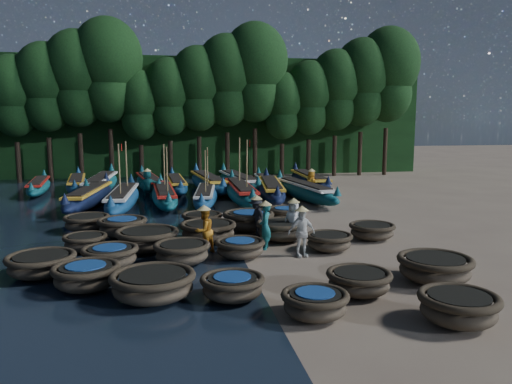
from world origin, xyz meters
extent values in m
plane|color=#7C6E5B|center=(0.00, 0.00, 0.00)|extent=(120.00, 120.00, 0.00)
cube|color=black|center=(0.00, 23.50, 5.00)|extent=(40.00, 3.00, 10.00)
ellipsoid|color=brown|center=(0.95, -9.23, 0.31)|extent=(1.69, 1.69, 0.61)
torus|color=#3A3122|center=(0.95, -9.23, 0.60)|extent=(1.74, 1.74, 0.19)
cylinder|color=black|center=(0.95, -9.23, 0.63)|extent=(1.30, 1.30, 0.06)
cylinder|color=navy|center=(0.95, -9.23, 0.67)|extent=(1.00, 1.00, 0.04)
ellipsoid|color=brown|center=(4.25, -10.24, 0.35)|extent=(2.13, 2.13, 0.70)
torus|color=#3A3122|center=(4.25, -10.24, 0.68)|extent=(1.97, 1.97, 0.21)
cylinder|color=black|center=(4.25, -10.24, 0.72)|extent=(1.48, 1.48, 0.06)
ellipsoid|color=brown|center=(-5.00, -6.03, 0.34)|extent=(2.41, 2.41, 0.67)
torus|color=#3A3122|center=(-5.00, -6.03, 0.65)|extent=(1.98, 1.98, 0.20)
cylinder|color=black|center=(-5.00, -6.03, 0.69)|extent=(1.49, 1.49, 0.06)
cylinder|color=navy|center=(-5.00, -6.03, 0.74)|extent=(1.15, 1.15, 0.04)
ellipsoid|color=brown|center=(-3.06, -7.22, 0.35)|extent=(2.89, 2.89, 0.71)
torus|color=#3A3122|center=(-3.06, -7.22, 0.69)|extent=(2.37, 2.37, 0.21)
cylinder|color=black|center=(-3.06, -7.22, 0.73)|extent=(1.81, 1.81, 0.06)
ellipsoid|color=brown|center=(-0.91, -7.59, 0.30)|extent=(2.18, 2.18, 0.61)
torus|color=#3A3122|center=(-0.91, -7.59, 0.59)|extent=(1.81, 1.81, 0.18)
cylinder|color=black|center=(-0.91, -7.59, 0.63)|extent=(1.36, 1.36, 0.06)
cylinder|color=navy|center=(-0.91, -7.59, 0.66)|extent=(1.05, 1.05, 0.04)
ellipsoid|color=brown|center=(2.68, -7.83, 0.31)|extent=(1.99, 1.99, 0.62)
torus|color=#3A3122|center=(2.68, -7.83, 0.60)|extent=(1.88, 1.88, 0.19)
cylinder|color=black|center=(2.68, -7.83, 0.63)|extent=(1.42, 1.42, 0.06)
ellipsoid|color=brown|center=(5.37, -7.22, 0.36)|extent=(2.73, 2.73, 0.73)
torus|color=#3A3122|center=(5.37, -7.22, 0.70)|extent=(2.29, 2.29, 0.22)
cylinder|color=black|center=(5.37, -7.22, 0.75)|extent=(1.74, 1.74, 0.07)
ellipsoid|color=brown|center=(-6.58, -4.51, 0.33)|extent=(2.15, 2.15, 0.66)
torus|color=#3A3122|center=(-6.58, -4.51, 0.64)|extent=(2.17, 2.17, 0.20)
cylinder|color=black|center=(-6.58, -4.51, 0.68)|extent=(1.65, 1.65, 0.06)
ellipsoid|color=brown|center=(-4.54, -3.92, 0.32)|extent=(1.84, 1.84, 0.64)
torus|color=#3A3122|center=(-4.54, -3.92, 0.62)|extent=(1.90, 1.90, 0.20)
cylinder|color=black|center=(-4.54, -3.92, 0.66)|extent=(1.43, 1.43, 0.06)
cylinder|color=navy|center=(-4.54, -3.92, 0.70)|extent=(1.10, 1.10, 0.04)
ellipsoid|color=brown|center=(-2.16, -3.97, 0.34)|extent=(2.03, 2.03, 0.68)
torus|color=#3A3122|center=(-2.16, -3.97, 0.66)|extent=(1.96, 1.96, 0.21)
cylinder|color=black|center=(-2.16, -3.97, 0.70)|extent=(1.47, 1.47, 0.06)
ellipsoid|color=brown|center=(-0.09, -3.56, 0.30)|extent=(1.92, 1.92, 0.60)
torus|color=#3A3122|center=(-0.09, -3.56, 0.58)|extent=(1.80, 1.80, 0.18)
cylinder|color=black|center=(-0.09, -3.56, 0.61)|extent=(1.36, 1.36, 0.05)
cylinder|color=navy|center=(-0.09, -3.56, 0.65)|extent=(1.05, 1.05, 0.04)
ellipsoid|color=brown|center=(3.34, -3.22, 0.30)|extent=(2.11, 2.11, 0.60)
torus|color=#3A3122|center=(3.34, -3.22, 0.58)|extent=(1.79, 1.79, 0.18)
cylinder|color=black|center=(3.34, -3.22, 0.61)|extent=(1.35, 1.35, 0.05)
ellipsoid|color=brown|center=(-5.68, -1.63, 0.29)|extent=(1.97, 1.97, 0.58)
torus|color=#3A3122|center=(-5.68, -1.63, 0.56)|extent=(1.64, 1.64, 0.17)
cylinder|color=black|center=(-5.68, -1.63, 0.59)|extent=(1.23, 1.23, 0.05)
ellipsoid|color=brown|center=(-3.40, -2.00, 0.37)|extent=(2.75, 2.75, 0.75)
torus|color=#3A3122|center=(-3.40, -2.00, 0.73)|extent=(2.39, 2.39, 0.23)
cylinder|color=black|center=(-3.40, -2.00, 0.77)|extent=(1.82, 1.82, 0.07)
ellipsoid|color=brown|center=(-1.01, -0.96, 0.35)|extent=(2.45, 2.45, 0.71)
torus|color=#3A3122|center=(-1.01, -0.96, 0.69)|extent=(2.30, 2.30, 0.22)
cylinder|color=black|center=(-1.01, -0.96, 0.73)|extent=(1.74, 1.74, 0.06)
ellipsoid|color=brown|center=(1.97, -1.34, 0.36)|extent=(2.17, 2.17, 0.73)
torus|color=#3A3122|center=(1.97, -1.34, 0.70)|extent=(2.12, 2.12, 0.22)
cylinder|color=black|center=(1.97, -1.34, 0.75)|extent=(1.60, 1.60, 0.07)
ellipsoid|color=brown|center=(5.67, -1.80, 0.29)|extent=(2.16, 2.16, 0.59)
torus|color=#3A3122|center=(5.67, -1.80, 0.57)|extent=(1.90, 1.90, 0.18)
cylinder|color=black|center=(5.67, -1.80, 0.61)|extent=(1.44, 1.44, 0.05)
ellipsoid|color=brown|center=(-6.13, 1.83, 0.32)|extent=(2.25, 2.25, 0.65)
torus|color=#3A3122|center=(-6.13, 1.83, 0.63)|extent=(2.00, 2.00, 0.20)
cylinder|color=black|center=(-6.13, 1.83, 0.67)|extent=(1.51, 1.51, 0.06)
ellipsoid|color=brown|center=(-4.49, 0.49, 0.36)|extent=(1.93, 1.93, 0.71)
torus|color=#3A3122|center=(-4.49, 0.49, 0.69)|extent=(2.08, 2.08, 0.22)
cylinder|color=black|center=(-4.49, 0.49, 0.73)|extent=(1.56, 1.56, 0.06)
cylinder|color=navy|center=(-4.49, 0.49, 0.78)|extent=(1.20, 1.20, 0.04)
ellipsoid|color=brown|center=(-1.07, 1.57, 0.31)|extent=(2.18, 2.18, 0.62)
torus|color=#3A3122|center=(-1.07, 1.57, 0.60)|extent=(1.87, 1.87, 0.19)
cylinder|color=black|center=(-1.07, 1.57, 0.64)|extent=(1.41, 1.41, 0.06)
ellipsoid|color=brown|center=(0.92, 0.70, 0.38)|extent=(2.26, 2.26, 0.76)
torus|color=#3A3122|center=(0.92, 0.70, 0.73)|extent=(2.31, 2.31, 0.23)
cylinder|color=black|center=(0.92, 0.70, 0.78)|extent=(1.74, 1.74, 0.07)
cylinder|color=navy|center=(0.92, 0.70, 0.83)|extent=(1.34, 1.34, 0.05)
ellipsoid|color=brown|center=(2.95, 2.15, 0.31)|extent=(1.97, 1.97, 0.63)
torus|color=#3A3122|center=(2.95, 2.15, 0.61)|extent=(1.76, 1.76, 0.19)
cylinder|color=black|center=(2.95, 2.15, 0.65)|extent=(1.31, 1.31, 0.06)
cylinder|color=navy|center=(2.95, 2.15, 0.69)|extent=(1.01, 1.01, 0.04)
ellipsoid|color=#0D1B33|center=(-6.91, 8.14, 0.53)|extent=(2.56, 8.59, 1.06)
cone|color=#0D1B33|center=(-6.39, 12.23, 1.22)|extent=(0.47, 0.47, 0.64)
cone|color=#0D1B33|center=(-7.42, 4.04, 1.16)|extent=(0.47, 0.47, 0.53)
cube|color=gold|center=(-6.91, 8.14, 0.97)|extent=(1.92, 6.65, 0.13)
cube|color=black|center=(-6.91, 8.14, 1.06)|extent=(1.53, 5.78, 0.11)
ellipsoid|color=navy|center=(-4.99, 7.15, 0.52)|extent=(1.94, 8.42, 1.04)
cone|color=navy|center=(-4.78, 11.22, 1.20)|extent=(0.46, 0.46, 0.63)
cone|color=navy|center=(-5.21, 3.08, 1.15)|extent=(0.46, 0.46, 0.52)
cube|color=silver|center=(-4.99, 7.15, 0.96)|extent=(1.44, 6.52, 0.13)
cube|color=black|center=(-4.99, 7.15, 1.04)|extent=(1.11, 5.67, 0.10)
cylinder|color=#997F4C|center=(-4.82, 8.40, 2.19)|extent=(0.07, 0.25, 2.92)
cylinder|color=#997F4C|center=(-4.97, 5.58, 2.19)|extent=(0.07, 0.25, 2.92)
plane|color=red|center=(-4.81, 5.57, 3.47)|extent=(0.00, 0.37, 0.37)
ellipsoid|color=#104F5D|center=(-2.75, 7.95, 0.49)|extent=(1.86, 7.90, 0.98)
cone|color=#104F5D|center=(-2.97, 11.76, 1.13)|extent=(0.43, 0.43, 0.59)
cone|color=#104F5D|center=(-2.52, 4.14, 1.08)|extent=(0.43, 0.43, 0.49)
cube|color=#B51E16|center=(-2.75, 7.95, 0.90)|extent=(1.38, 6.12, 0.12)
cube|color=black|center=(-2.75, 7.95, 0.98)|extent=(1.07, 5.32, 0.10)
cylinder|color=#997F4C|center=(-2.72, 9.13, 2.05)|extent=(0.07, 0.23, 2.74)
cylinder|color=#997F4C|center=(-2.56, 6.49, 2.05)|extent=(0.07, 0.23, 2.74)
plane|color=red|center=(-2.42, 6.50, 3.25)|extent=(0.00, 0.34, 0.34)
ellipsoid|color=navy|center=(-0.43, 7.60, 0.46)|extent=(2.30, 7.53, 0.93)
cone|color=navy|center=(0.04, 11.18, 1.07)|extent=(0.41, 0.41, 0.56)
cone|color=navy|center=(-0.91, 4.01, 1.02)|extent=(0.41, 0.41, 0.46)
cube|color=silver|center=(-0.43, 7.60, 0.85)|extent=(1.72, 5.82, 0.11)
cube|color=black|center=(-0.43, 7.60, 0.93)|extent=(1.37, 5.06, 0.09)
cylinder|color=#997F4C|center=(-0.20, 8.69, 1.95)|extent=(0.06, 0.22, 2.59)
cylinder|color=#997F4C|center=(-0.52, 6.21, 1.95)|extent=(0.06, 0.22, 2.59)
plane|color=red|center=(-0.39, 6.19, 3.08)|extent=(0.00, 0.32, 0.32)
ellipsoid|color=#104F5D|center=(1.71, 8.16, 0.54)|extent=(1.61, 8.63, 1.08)
cone|color=#104F5D|center=(1.74, 12.36, 1.24)|extent=(0.47, 0.47, 0.65)
cone|color=#104F5D|center=(1.68, 3.96, 1.18)|extent=(0.47, 0.47, 0.54)
cube|color=#B51E16|center=(1.71, 8.16, 0.99)|extent=(1.18, 6.69, 0.13)
cube|color=black|center=(1.71, 8.16, 1.08)|extent=(0.88, 5.82, 0.11)
cylinder|color=#997F4C|center=(1.83, 9.45, 2.26)|extent=(0.08, 0.26, 3.02)
cylinder|color=#997F4C|center=(1.81, 6.54, 2.26)|extent=(0.08, 0.26, 3.02)
plane|color=red|center=(1.97, 6.54, 3.58)|extent=(0.00, 0.38, 0.38)
ellipsoid|color=#0D1B33|center=(3.69, 8.85, 0.54)|extent=(2.65, 8.75, 1.08)
cone|color=#0D1B33|center=(4.23, 13.02, 1.24)|extent=(0.47, 0.47, 0.65)
cone|color=#0D1B33|center=(3.15, 4.68, 1.19)|extent=(0.47, 0.47, 0.54)
cube|color=gold|center=(3.69, 8.85, 0.99)|extent=(1.98, 6.77, 0.13)
cube|color=black|center=(3.69, 8.85, 1.08)|extent=(1.58, 5.88, 0.11)
ellipsoid|color=#104F5D|center=(5.63, 8.14, 0.52)|extent=(2.77, 8.48, 1.04)
cone|color=#104F5D|center=(5.00, 12.16, 1.20)|extent=(0.46, 0.46, 0.63)
cone|color=#104F5D|center=(6.26, 4.12, 1.15)|extent=(0.46, 0.46, 0.52)
cube|color=silver|center=(5.63, 8.14, 0.96)|extent=(2.08, 6.56, 0.13)
cube|color=black|center=(5.63, 8.14, 1.04)|extent=(1.67, 5.69, 0.10)
ellipsoid|color=#104F5D|center=(-10.91, 13.93, 0.44)|extent=(2.08, 7.18, 0.89)
cone|color=#104F5D|center=(-11.31, 17.37, 1.02)|extent=(0.39, 0.39, 0.53)
cone|color=#104F5D|center=(-10.52, 10.50, 0.97)|extent=(0.39, 0.39, 0.44)
cube|color=#B51E16|center=(-10.91, 13.93, 0.81)|extent=(1.55, 5.56, 0.11)
cube|color=black|center=(-10.91, 13.93, 0.89)|extent=(1.23, 4.83, 0.09)
ellipsoid|color=navy|center=(-8.58, 14.40, 0.47)|extent=(2.33, 7.71, 0.95)
cone|color=navy|center=(-9.05, 18.07, 1.09)|extent=(0.42, 0.42, 0.57)
cone|color=navy|center=(-8.10, 10.73, 1.04)|extent=(0.42, 0.42, 0.47)
cube|color=gold|center=(-8.58, 14.40, 0.87)|extent=(1.75, 5.96, 0.11)
cube|color=black|center=(-8.58, 14.40, 0.95)|extent=(1.39, 5.18, 0.09)
ellipsoid|color=#104F5D|center=(-6.88, 13.32, 0.56)|extent=(2.14, 9.00, 1.12)
cone|color=#104F5D|center=(-6.62, 17.66, 1.28)|extent=(0.49, 0.49, 0.67)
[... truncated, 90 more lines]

